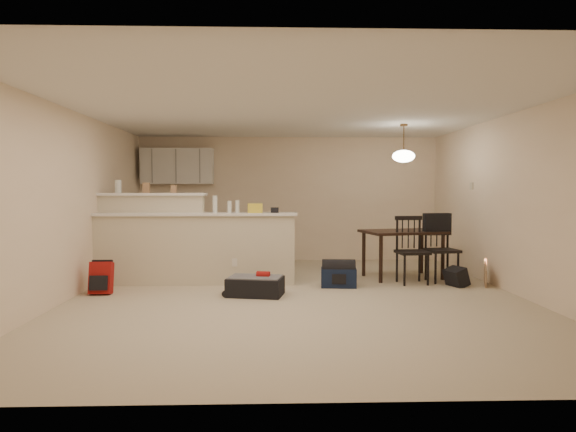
{
  "coord_description": "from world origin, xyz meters",
  "views": [
    {
      "loc": [
        -0.34,
        -6.89,
        1.45
      ],
      "look_at": [
        -0.1,
        0.7,
        1.05
      ],
      "focal_mm": 32.0,
      "sensor_mm": 36.0,
      "label": 1
    }
  ],
  "objects_px": {
    "red_backpack": "(101,278)",
    "pendant_lamp": "(404,156)",
    "dining_chair_far": "(442,248)",
    "suitcase": "(255,286)",
    "dining_table": "(403,236)",
    "black_daypack": "(456,277)",
    "navy_duffel": "(339,278)",
    "dining_chair_near": "(412,250)"
  },
  "relations": [
    {
      "from": "dining_chair_near",
      "to": "navy_duffel",
      "type": "bearing_deg",
      "value": -174.16
    },
    {
      "from": "suitcase",
      "to": "red_backpack",
      "type": "distance_m",
      "value": 2.14
    },
    {
      "from": "dining_chair_near",
      "to": "dining_table",
      "type": "bearing_deg",
      "value": 86.68
    },
    {
      "from": "dining_chair_far",
      "to": "suitcase",
      "type": "bearing_deg",
      "value": -169.19
    },
    {
      "from": "red_backpack",
      "to": "suitcase",
      "type": "bearing_deg",
      "value": -5.86
    },
    {
      "from": "navy_duffel",
      "to": "suitcase",
      "type": "bearing_deg",
      "value": -149.43
    },
    {
      "from": "pendant_lamp",
      "to": "red_backpack",
      "type": "relative_size",
      "value": 1.41
    },
    {
      "from": "red_backpack",
      "to": "navy_duffel",
      "type": "distance_m",
      "value": 3.37
    },
    {
      "from": "dining_table",
      "to": "dining_chair_near",
      "type": "distance_m",
      "value": 0.55
    },
    {
      "from": "pendant_lamp",
      "to": "black_daypack",
      "type": "xyz_separation_m",
      "value": [
        0.62,
        -0.75,
        -1.85
      ]
    },
    {
      "from": "red_backpack",
      "to": "dining_chair_far",
      "type": "bearing_deg",
      "value": 7.77
    },
    {
      "from": "dining_table",
      "to": "black_daypack",
      "type": "height_order",
      "value": "dining_table"
    },
    {
      "from": "suitcase",
      "to": "dining_table",
      "type": "bearing_deg",
      "value": 40.81
    },
    {
      "from": "black_daypack",
      "to": "pendant_lamp",
      "type": "bearing_deg",
      "value": 18.14
    },
    {
      "from": "dining_chair_far",
      "to": "black_daypack",
      "type": "distance_m",
      "value": 0.56
    },
    {
      "from": "red_backpack",
      "to": "pendant_lamp",
      "type": "bearing_deg",
      "value": 13.26
    },
    {
      "from": "dining_chair_far",
      "to": "dining_table",
      "type": "bearing_deg",
      "value": 137.59
    },
    {
      "from": "red_backpack",
      "to": "navy_duffel",
      "type": "height_order",
      "value": "red_backpack"
    },
    {
      "from": "dining_chair_near",
      "to": "red_backpack",
      "type": "distance_m",
      "value": 4.56
    },
    {
      "from": "pendant_lamp",
      "to": "dining_chair_near",
      "type": "distance_m",
      "value": 1.56
    },
    {
      "from": "navy_duffel",
      "to": "black_daypack",
      "type": "xyz_separation_m",
      "value": [
        1.76,
        0.0,
        -0.01
      ]
    },
    {
      "from": "dining_chair_far",
      "to": "black_daypack",
      "type": "xyz_separation_m",
      "value": [
        0.09,
        -0.39,
        -0.39
      ]
    },
    {
      "from": "dining_table",
      "to": "black_daypack",
      "type": "bearing_deg",
      "value": -63.55
    },
    {
      "from": "black_daypack",
      "to": "dining_chair_far",
      "type": "bearing_deg",
      "value": -7.75
    },
    {
      "from": "dining_chair_far",
      "to": "navy_duffel",
      "type": "relative_size",
      "value": 2.03
    },
    {
      "from": "dining_chair_near",
      "to": "black_daypack",
      "type": "xyz_separation_m",
      "value": [
        0.6,
        -0.23,
        -0.38
      ]
    },
    {
      "from": "pendant_lamp",
      "to": "suitcase",
      "type": "distance_m",
      "value": 3.29
    },
    {
      "from": "suitcase",
      "to": "black_daypack",
      "type": "relative_size",
      "value": 2.4
    },
    {
      "from": "dining_chair_far",
      "to": "red_backpack",
      "type": "xyz_separation_m",
      "value": [
        -5.02,
        -0.79,
        -0.3
      ]
    },
    {
      "from": "dining_table",
      "to": "red_backpack",
      "type": "relative_size",
      "value": 3.17
    },
    {
      "from": "suitcase",
      "to": "navy_duffel",
      "type": "height_order",
      "value": "navy_duffel"
    },
    {
      "from": "dining_chair_near",
      "to": "dining_chair_far",
      "type": "relative_size",
      "value": 0.99
    },
    {
      "from": "dining_table",
      "to": "navy_duffel",
      "type": "relative_size",
      "value": 2.71
    },
    {
      "from": "red_backpack",
      "to": "black_daypack",
      "type": "bearing_deg",
      "value": 3.33
    },
    {
      "from": "pendant_lamp",
      "to": "dining_chair_far",
      "type": "xyz_separation_m",
      "value": [
        0.53,
        -0.37,
        -1.47
      ]
    },
    {
      "from": "pendant_lamp",
      "to": "suitcase",
      "type": "relative_size",
      "value": 0.84
    },
    {
      "from": "pendant_lamp",
      "to": "suitcase",
      "type": "xyz_separation_m",
      "value": [
        -2.36,
        -1.33,
        -1.87
      ]
    },
    {
      "from": "pendant_lamp",
      "to": "dining_chair_near",
      "type": "bearing_deg",
      "value": -87.94
    },
    {
      "from": "dining_table",
      "to": "suitcase",
      "type": "distance_m",
      "value": 2.76
    },
    {
      "from": "dining_table",
      "to": "dining_chair_near",
      "type": "bearing_deg",
      "value": -101.0
    },
    {
      "from": "dining_chair_far",
      "to": "dining_chair_near",
      "type": "bearing_deg",
      "value": -170.5
    },
    {
      "from": "dining_chair_far",
      "to": "suitcase",
      "type": "height_order",
      "value": "dining_chair_far"
    }
  ]
}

